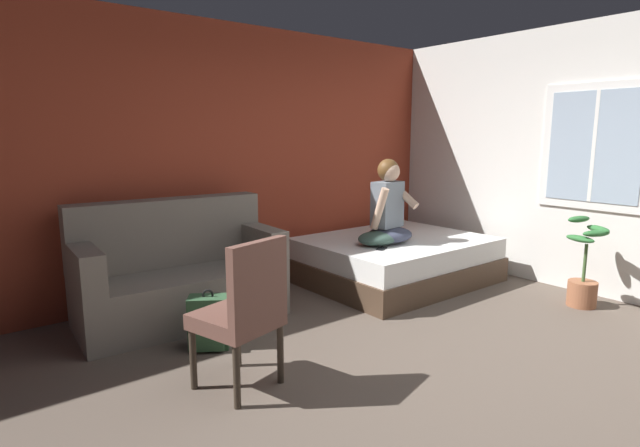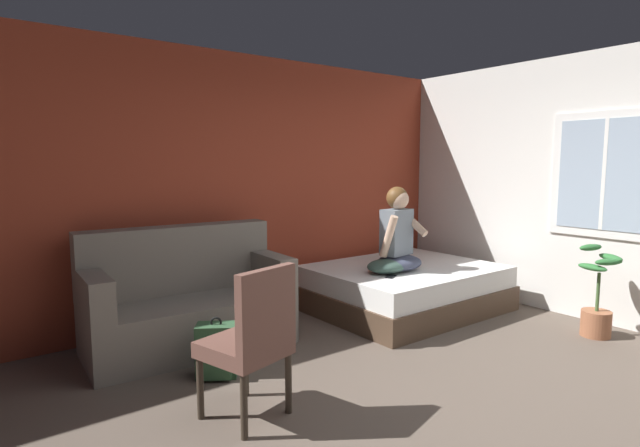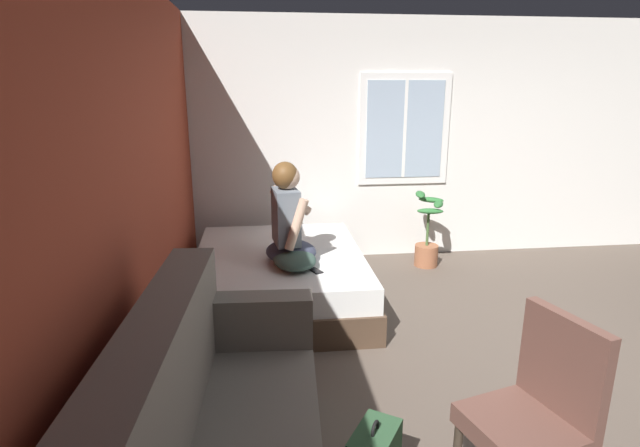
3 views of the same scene
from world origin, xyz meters
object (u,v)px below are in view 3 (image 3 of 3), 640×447
object	(u,v)px
couch	(218,435)
person_seated	(288,221)
bed	(280,278)
cell_phone	(316,271)
throw_pillow	(295,259)
side_chair	(536,410)
potted_plant	(427,240)

from	to	relation	value
couch	person_seated	world-z (taller)	person_seated
bed	cell_phone	size ratio (longest dim) A/B	13.58
throw_pillow	person_seated	bearing A→B (deg)	11.11
side_chair	couch	bearing A→B (deg)	83.17
bed	throw_pillow	xyz separation A→B (m)	(-0.39, -0.12, 0.31)
person_seated	cell_phone	distance (m)	0.50
side_chair	person_seated	xyz separation A→B (m)	(2.31, 1.00, 0.30)
side_chair	throw_pillow	size ratio (longest dim) A/B	2.04
couch	cell_phone	distance (m)	1.96
bed	couch	world-z (taller)	couch
bed	throw_pillow	bearing A→B (deg)	-163.40
couch	side_chair	size ratio (longest dim) A/B	1.78
bed	couch	size ratio (longest dim) A/B	1.12
person_seated	throw_pillow	size ratio (longest dim) A/B	1.82
couch	person_seated	xyz separation A→B (m)	(2.14, -0.46, 0.44)
couch	potted_plant	world-z (taller)	couch
bed	side_chair	distance (m)	2.76
throw_pillow	bed	bearing A→B (deg)	16.60
bed	potted_plant	world-z (taller)	potted_plant
person_seated	potted_plant	distance (m)	1.95
couch	cell_phone	world-z (taller)	couch
throw_pillow	cell_phone	distance (m)	0.21
potted_plant	throw_pillow	bearing A→B (deg)	126.52
side_chair	potted_plant	world-z (taller)	side_chair
couch	potted_plant	xyz separation A→B (m)	(3.11, -2.06, -0.09)
throw_pillow	potted_plant	world-z (taller)	potted_plant
side_chair	potted_plant	distance (m)	3.35
couch	cell_phone	xyz separation A→B (m)	(1.84, -0.66, 0.09)
side_chair	throw_pillow	xyz separation A→B (m)	(2.13, 0.97, 0.02)
side_chair	person_seated	bearing A→B (deg)	23.45
throw_pillow	cell_phone	world-z (taller)	throw_pillow
side_chair	throw_pillow	world-z (taller)	side_chair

